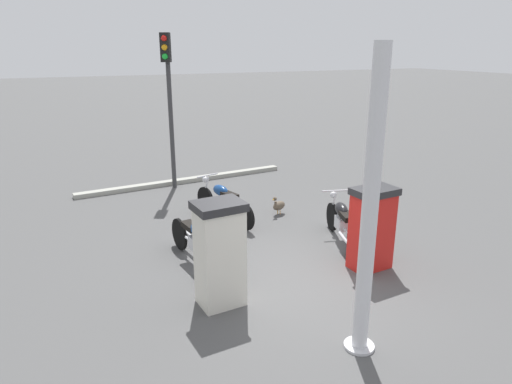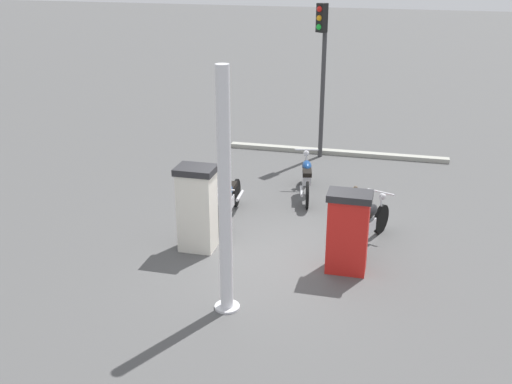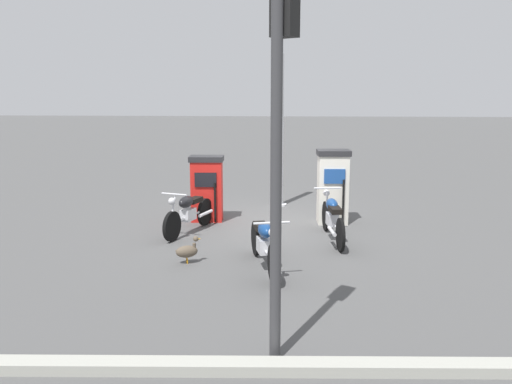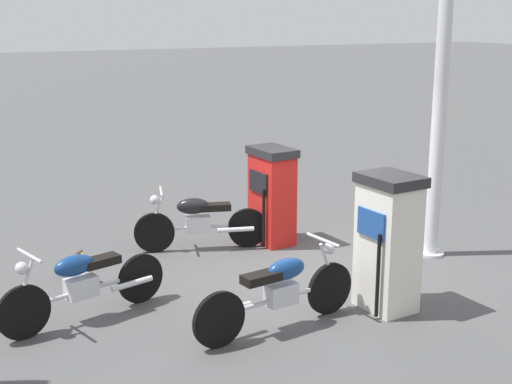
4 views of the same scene
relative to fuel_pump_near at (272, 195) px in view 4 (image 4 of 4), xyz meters
name	(u,v)px [view 4 (image 4 of 4)]	position (x,y,z in m)	size (l,w,h in m)	color
ground_plane	(307,273)	(0.23, 1.41, -0.76)	(120.00, 120.00, 0.00)	#4C4C4C
fuel_pump_near	(272,195)	(0.00, 0.00, 0.00)	(0.56, 0.79, 1.49)	red
fuel_pump_far	(388,242)	(0.00, 2.83, 0.08)	(0.62, 0.75, 1.64)	silver
motorcycle_near_pump	(199,221)	(1.13, -0.19, -0.31)	(1.92, 0.83, 0.94)	black
motorcycle_far_pump	(280,289)	(1.40, 2.74, -0.28)	(2.14, 0.56, 0.95)	black
motorcycle_extra	(82,282)	(3.29, 1.51, -0.28)	(2.05, 0.73, 0.95)	black
wandering_duck	(73,264)	(3.10, 0.19, -0.53)	(0.32, 0.45, 0.46)	brown
canopy_support_pole	(438,130)	(-1.80, 1.58, 1.09)	(0.40, 0.40, 3.84)	silver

